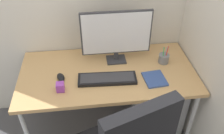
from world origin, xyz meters
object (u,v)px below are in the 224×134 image
object	(u,v)px
filing_cabinet	(158,100)
notebook	(155,79)
monitor	(116,34)
mouse	(61,77)
keyboard	(107,79)
pen_holder	(164,58)
desk_clamp_accessory	(60,87)

from	to	relation	value
filing_cabinet	notebook	size ratio (longest dim) A/B	2.89
monitor	mouse	world-z (taller)	monitor
monitor	mouse	distance (m)	0.58
keyboard	pen_holder	xyz separation A→B (m)	(0.52, 0.18, 0.03)
monitor	desk_clamp_accessory	world-z (taller)	monitor
keyboard	filing_cabinet	bearing A→B (deg)	15.52
mouse	filing_cabinet	bearing A→B (deg)	-12.99
filing_cabinet	monitor	bearing A→B (deg)	162.82
notebook	mouse	bearing A→B (deg)	166.91
keyboard	mouse	distance (m)	0.38
mouse	desk_clamp_accessory	size ratio (longest dim) A/B	1.50
pen_holder	desk_clamp_accessory	world-z (taller)	pen_holder
mouse	desk_clamp_accessory	world-z (taller)	desk_clamp_accessory
mouse	desk_clamp_accessory	distance (m)	0.14
pen_holder	notebook	size ratio (longest dim) A/B	0.87
monitor	notebook	bearing A→B (deg)	-48.64
notebook	desk_clamp_accessory	distance (m)	0.75
monitor	mouse	size ratio (longest dim) A/B	5.65
notebook	desk_clamp_accessory	world-z (taller)	desk_clamp_accessory
mouse	keyboard	bearing A→B (deg)	-27.61
mouse	pen_holder	xyz separation A→B (m)	(0.89, 0.12, 0.03)
keyboard	notebook	xyz separation A→B (m)	(0.38, -0.04, -0.01)
filing_cabinet	pen_holder	bearing A→B (deg)	87.92
keyboard	desk_clamp_accessory	bearing A→B (deg)	-168.29
filing_cabinet	keyboard	distance (m)	0.71
monitor	desk_clamp_accessory	bearing A→B (deg)	-143.90
keyboard	desk_clamp_accessory	world-z (taller)	desk_clamp_accessory
mouse	desk_clamp_accessory	xyz separation A→B (m)	(0.01, -0.14, 0.02)
filing_cabinet	notebook	distance (m)	0.51
desk_clamp_accessory	pen_holder	bearing A→B (deg)	16.23
filing_cabinet	mouse	world-z (taller)	mouse
notebook	desk_clamp_accessory	xyz separation A→B (m)	(-0.75, -0.04, 0.03)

